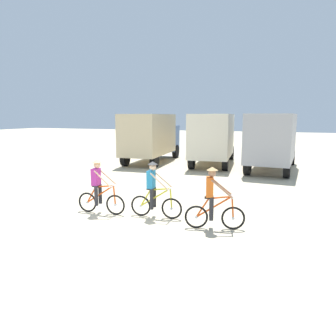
% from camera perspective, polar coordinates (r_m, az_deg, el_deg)
% --- Properties ---
extents(ground_plane, '(120.00, 120.00, 0.00)m').
position_cam_1_polar(ground_plane, '(9.92, -10.43, -9.69)').
color(ground_plane, beige).
extents(box_truck_tan_camper, '(2.82, 6.89, 3.35)m').
position_cam_1_polar(box_truck_tan_camper, '(22.16, -3.03, 5.92)').
color(box_truck_tan_camper, '#CCB78E').
rests_on(box_truck_tan_camper, ground).
extents(box_truck_cream_rv, '(2.98, 6.94, 3.35)m').
position_cam_1_polar(box_truck_cream_rv, '(21.20, 8.27, 5.68)').
color(box_truck_cream_rv, beige).
rests_on(box_truck_cream_rv, ground).
extents(box_truck_grey_hauler, '(2.75, 6.87, 3.35)m').
position_cam_1_polar(box_truck_grey_hauler, '(19.74, 18.50, 5.02)').
color(box_truck_grey_hauler, '#9E9EA3').
rests_on(box_truck_grey_hauler, ground).
extents(cyclist_orange_shirt, '(1.73, 0.52, 1.82)m').
position_cam_1_polar(cyclist_orange_shirt, '(10.66, -12.42, -3.68)').
color(cyclist_orange_shirt, black).
rests_on(cyclist_orange_shirt, ground).
extents(cyclist_cowboy_hat, '(1.73, 0.52, 1.82)m').
position_cam_1_polar(cyclist_cowboy_hat, '(10.01, -2.53, -4.31)').
color(cyclist_cowboy_hat, black).
rests_on(cyclist_cowboy_hat, ground).
extents(cyclist_near_camera, '(1.69, 0.63, 1.82)m').
position_cam_1_polar(cyclist_near_camera, '(9.07, 8.18, -5.86)').
color(cyclist_near_camera, black).
rests_on(cyclist_near_camera, ground).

